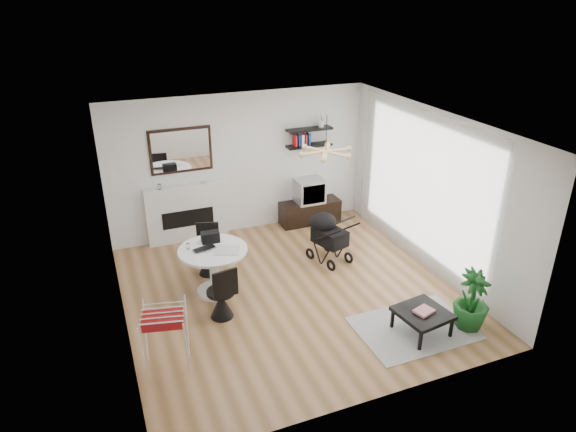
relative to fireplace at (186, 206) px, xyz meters
name	(u,v)px	position (x,y,z in m)	size (l,w,h in m)	color
floor	(290,292)	(1.10, -2.42, -0.69)	(5.00, 5.00, 0.00)	brown
ceiling	(290,125)	(1.10, -2.42, 2.01)	(5.00, 5.00, 0.00)	white
wall_back	(240,164)	(1.10, 0.08, 0.66)	(5.00, 5.00, 0.00)	white
wall_left	(114,244)	(-1.40, -2.42, 0.66)	(5.00, 5.00, 0.00)	white
wall_right	(431,191)	(3.60, -2.42, 0.66)	(5.00, 5.00, 0.00)	white
sheer_curtain	(419,188)	(3.50, -2.22, 0.66)	(0.04, 3.60, 2.60)	white
fireplace	(186,206)	(0.00, 0.00, 0.00)	(1.50, 0.17, 2.16)	white
shelf_lower	(309,145)	(2.46, -0.05, 0.91)	(0.90, 0.25, 0.04)	black
shelf_upper	(309,129)	(2.46, -0.05, 1.23)	(0.90, 0.25, 0.04)	black
pendant_lamp	(326,152)	(1.80, -2.12, 1.46)	(0.90, 0.90, 0.10)	tan
tv_console	(310,212)	(2.46, -0.15, -0.46)	(1.23, 0.43, 0.46)	black
crt_tv	(309,191)	(2.44, -0.15, 0.01)	(0.55, 0.48, 0.48)	#B8B8BA
dining_table	(214,264)	(0.00, -1.99, -0.17)	(1.06, 1.06, 0.78)	white
laptop	(206,250)	(-0.11, -2.00, 0.11)	(0.34, 0.22, 0.03)	black
black_bag	(210,237)	(0.03, -1.74, 0.18)	(0.28, 0.17, 0.17)	black
newspaper	(227,250)	(0.19, -2.12, 0.10)	(0.37, 0.31, 0.01)	white
drinking_glass	(188,246)	(-0.34, -1.84, 0.14)	(0.05, 0.05, 0.09)	white
chair_far	(208,259)	(0.06, -1.36, -0.41)	(0.45, 0.46, 0.86)	black
chair_near	(222,301)	(-0.07, -2.67, -0.41)	(0.42, 0.44, 0.87)	black
drying_rack	(165,338)	(-0.99, -3.44, -0.24)	(0.66, 0.63, 0.84)	white
stroller	(328,239)	(2.11, -1.67, -0.28)	(0.68, 0.85, 0.95)	black
rug	(414,328)	(2.38, -3.95, -0.68)	(1.61, 1.17, 0.01)	#ADADAD
coffee_table	(423,314)	(2.41, -4.06, -0.37)	(0.74, 0.74, 0.34)	black
magazines	(424,311)	(2.41, -4.07, -0.32)	(0.25, 0.20, 0.04)	#DB363A
potted_plant	(472,300)	(3.11, -4.20, -0.24)	(0.49, 0.49, 0.88)	#18541C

